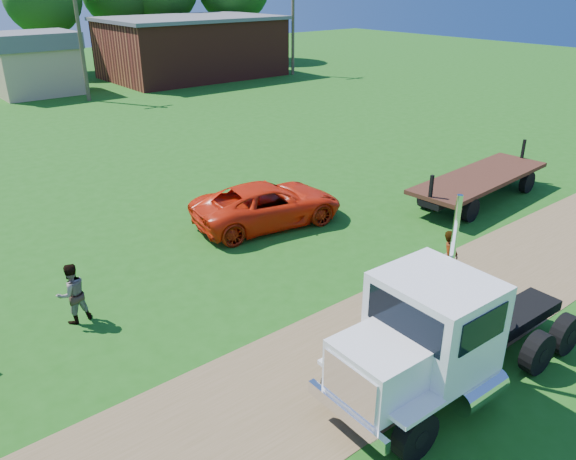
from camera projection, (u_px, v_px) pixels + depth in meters
ground at (383, 343)px, 14.20m from camera, size 140.00×140.00×0.00m
dirt_track at (383, 343)px, 14.19m from camera, size 120.00×4.20×0.01m
white_semi_tractor at (435, 338)px, 11.86m from camera, size 7.21×2.68×4.32m
orange_pickup at (268, 204)px, 20.80m from camera, size 5.99×3.49×1.57m
flatbed_trailer at (480, 181)px, 23.08m from camera, size 7.54×2.73×1.90m
spectator_a at (450, 260)px, 16.34m from camera, size 0.80×0.67×1.86m
spectator_b at (72, 294)px, 14.78m from camera, size 0.86×0.69×1.69m
brick_building at (192, 47)px, 51.77m from camera, size 15.40×10.40×5.30m
tan_shed at (35, 63)px, 43.80m from camera, size 6.20×5.40×4.70m
utility_poles at (80, 35)px, 40.48m from camera, size 42.20×0.28×9.00m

